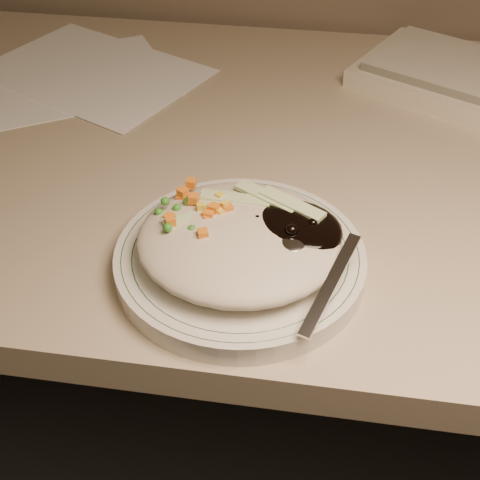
# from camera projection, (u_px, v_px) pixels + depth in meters

# --- Properties ---
(desk) EXTENTS (1.40, 0.70, 0.74)m
(desk) POSITION_uv_depth(u_px,v_px,m) (315.00, 271.00, 0.94)
(desk) COLOR tan
(desk) RESTS_ON ground
(plate) EXTENTS (0.24, 0.24, 0.02)m
(plate) POSITION_uv_depth(u_px,v_px,m) (240.00, 260.00, 0.64)
(plate) COLOR silver
(plate) RESTS_ON desk
(plate_rim) EXTENTS (0.23, 0.23, 0.00)m
(plate_rim) POSITION_uv_depth(u_px,v_px,m) (240.00, 253.00, 0.64)
(plate_rim) COLOR #144723
(plate_rim) RESTS_ON plate
(meal) EXTENTS (0.21, 0.19, 0.05)m
(meal) POSITION_uv_depth(u_px,v_px,m) (244.00, 236.00, 0.62)
(meal) COLOR beige
(meal) RESTS_ON plate
(papers) EXTENTS (0.40, 0.36, 0.00)m
(papers) POSITION_uv_depth(u_px,v_px,m) (77.00, 76.00, 0.95)
(papers) COLOR white
(papers) RESTS_ON desk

